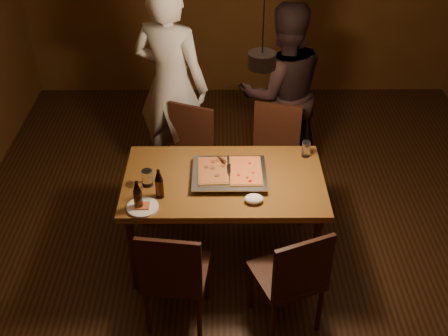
{
  "coord_description": "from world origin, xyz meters",
  "views": [
    {
      "loc": [
        -0.26,
        -3.28,
        3.23
      ],
      "look_at": [
        -0.24,
        0.1,
        0.85
      ],
      "focal_mm": 45.0,
      "sensor_mm": 36.0,
      "label": 1
    }
  ],
  "objects_px": {
    "dining_table": "(224,187)",
    "diner_dark": "(282,92)",
    "chair_far_right": "(274,146)",
    "diner_white": "(171,86)",
    "beer_bottle_a": "(138,195)",
    "beer_bottle_b": "(159,184)",
    "chair_near_left": "(173,270)",
    "chair_far_left": "(187,147)",
    "pizza_tray": "(229,175)",
    "chair_near_right": "(293,273)",
    "pendant_lamp": "(262,59)",
    "plate_slice": "(143,207)"
  },
  "relations": [
    {
      "from": "dining_table",
      "to": "diner_dark",
      "type": "height_order",
      "value": "diner_dark"
    },
    {
      "from": "chair_far_right",
      "to": "diner_white",
      "type": "bearing_deg",
      "value": -5.75
    },
    {
      "from": "beer_bottle_a",
      "to": "diner_dark",
      "type": "bearing_deg",
      "value": 53.83
    },
    {
      "from": "beer_bottle_b",
      "to": "chair_near_left",
      "type": "bearing_deg",
      "value": -77.17
    },
    {
      "from": "dining_table",
      "to": "chair_far_left",
      "type": "relative_size",
      "value": 2.74
    },
    {
      "from": "chair_far_left",
      "to": "diner_white",
      "type": "height_order",
      "value": "diner_white"
    },
    {
      "from": "chair_far_right",
      "to": "beer_bottle_b",
      "type": "height_order",
      "value": "beer_bottle_b"
    },
    {
      "from": "chair_near_left",
      "to": "pizza_tray",
      "type": "relative_size",
      "value": 0.88
    },
    {
      "from": "diner_white",
      "to": "diner_dark",
      "type": "relative_size",
      "value": 1.13
    },
    {
      "from": "chair_near_right",
      "to": "diner_white",
      "type": "height_order",
      "value": "diner_white"
    },
    {
      "from": "dining_table",
      "to": "pendant_lamp",
      "type": "xyz_separation_m",
      "value": [
        0.24,
        -0.1,
        1.08
      ]
    },
    {
      "from": "beer_bottle_a",
      "to": "diner_dark",
      "type": "relative_size",
      "value": 0.14
    },
    {
      "from": "beer_bottle_a",
      "to": "pendant_lamp",
      "type": "height_order",
      "value": "pendant_lamp"
    },
    {
      "from": "beer_bottle_b",
      "to": "chair_near_right",
      "type": "bearing_deg",
      "value": -30.92
    },
    {
      "from": "chair_near_right",
      "to": "beer_bottle_b",
      "type": "height_order",
      "value": "beer_bottle_b"
    },
    {
      "from": "chair_near_right",
      "to": "plate_slice",
      "type": "xyz_separation_m",
      "value": [
        -1.02,
        0.42,
        0.22
      ]
    },
    {
      "from": "chair_near_right",
      "to": "beer_bottle_b",
      "type": "bearing_deg",
      "value": 126.88
    },
    {
      "from": "beer_bottle_b",
      "to": "diner_dark",
      "type": "distance_m",
      "value": 1.73
    },
    {
      "from": "chair_far_left",
      "to": "pizza_tray",
      "type": "bearing_deg",
      "value": 137.84
    },
    {
      "from": "diner_white",
      "to": "chair_near_right",
      "type": "bearing_deg",
      "value": 138.33
    },
    {
      "from": "diner_white",
      "to": "pendant_lamp",
      "type": "distance_m",
      "value": 1.63
    },
    {
      "from": "chair_far_right",
      "to": "chair_near_right",
      "type": "relative_size",
      "value": 0.94
    },
    {
      "from": "chair_far_left",
      "to": "chair_near_right",
      "type": "height_order",
      "value": "same"
    },
    {
      "from": "chair_near_right",
      "to": "pizza_tray",
      "type": "distance_m",
      "value": 0.91
    },
    {
      "from": "dining_table",
      "to": "chair_near_right",
      "type": "distance_m",
      "value": 0.89
    },
    {
      "from": "beer_bottle_b",
      "to": "plate_slice",
      "type": "relative_size",
      "value": 1.03
    },
    {
      "from": "chair_near_right",
      "to": "diner_white",
      "type": "bearing_deg",
      "value": 93.69
    },
    {
      "from": "dining_table",
      "to": "diner_white",
      "type": "xyz_separation_m",
      "value": [
        -0.46,
        1.13,
        0.28
      ]
    },
    {
      "from": "chair_far_right",
      "to": "dining_table",
      "type": "bearing_deg",
      "value": 75.4
    },
    {
      "from": "chair_near_left",
      "to": "chair_near_right",
      "type": "distance_m",
      "value": 0.79
    },
    {
      "from": "dining_table",
      "to": "chair_near_left",
      "type": "bearing_deg",
      "value": -114.94
    },
    {
      "from": "diner_white",
      "to": "dining_table",
      "type": "bearing_deg",
      "value": 134.68
    },
    {
      "from": "diner_dark",
      "to": "dining_table",
      "type": "bearing_deg",
      "value": 55.91
    },
    {
      "from": "pizza_tray",
      "to": "beer_bottle_b",
      "type": "bearing_deg",
      "value": -159.52
    },
    {
      "from": "chair_far_right",
      "to": "pendant_lamp",
      "type": "relative_size",
      "value": 0.47
    },
    {
      "from": "beer_bottle_a",
      "to": "diner_white",
      "type": "relative_size",
      "value": 0.12
    },
    {
      "from": "dining_table",
      "to": "chair_near_left",
      "type": "height_order",
      "value": "chair_near_left"
    },
    {
      "from": "diner_dark",
      "to": "chair_near_left",
      "type": "bearing_deg",
      "value": 55.59
    },
    {
      "from": "pendant_lamp",
      "to": "beer_bottle_b",
      "type": "bearing_deg",
      "value": -170.82
    },
    {
      "from": "chair_far_left",
      "to": "diner_dark",
      "type": "relative_size",
      "value": 0.32
    },
    {
      "from": "chair_near_left",
      "to": "diner_white",
      "type": "bearing_deg",
      "value": 101.06
    },
    {
      "from": "dining_table",
      "to": "pendant_lamp",
      "type": "distance_m",
      "value": 1.11
    },
    {
      "from": "plate_slice",
      "to": "chair_near_left",
      "type": "bearing_deg",
      "value": -59.5
    },
    {
      "from": "pizza_tray",
      "to": "pendant_lamp",
      "type": "bearing_deg",
      "value": -33.95
    },
    {
      "from": "diner_dark",
      "to": "pendant_lamp",
      "type": "distance_m",
      "value": 1.62
    },
    {
      "from": "chair_far_left",
      "to": "pizza_tray",
      "type": "height_order",
      "value": "chair_far_left"
    },
    {
      "from": "dining_table",
      "to": "chair_far_left",
      "type": "bearing_deg",
      "value": 112.73
    },
    {
      "from": "beer_bottle_b",
      "to": "pendant_lamp",
      "type": "distance_m",
      "value": 1.14
    },
    {
      "from": "chair_near_left",
      "to": "chair_near_right",
      "type": "bearing_deg",
      "value": 5.32
    },
    {
      "from": "plate_slice",
      "to": "diner_white",
      "type": "relative_size",
      "value": 0.12
    }
  ]
}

